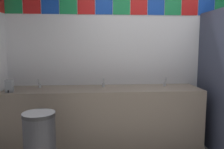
% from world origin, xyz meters
% --- Properties ---
extents(wall_back, '(4.43, 0.09, 2.51)m').
position_xyz_m(wall_back, '(0.00, 1.50, 1.26)').
color(wall_back, silver).
rests_on(wall_back, ground_plane).
extents(vanity_counter, '(2.72, 0.60, 0.88)m').
position_xyz_m(vanity_counter, '(-0.80, 1.16, 0.45)').
color(vanity_counter, gray).
rests_on(vanity_counter, ground_plane).
extents(faucet_left, '(0.04, 0.10, 0.14)m').
position_xyz_m(faucet_left, '(-1.71, 1.25, 0.93)').
color(faucet_left, silver).
rests_on(faucet_left, vanity_counter).
extents(faucet_center, '(0.04, 0.10, 0.14)m').
position_xyz_m(faucet_center, '(-0.80, 1.25, 0.93)').
color(faucet_center, silver).
rests_on(faucet_center, vanity_counter).
extents(faucet_right, '(0.04, 0.10, 0.14)m').
position_xyz_m(faucet_right, '(0.11, 1.25, 0.93)').
color(faucet_right, silver).
rests_on(faucet_right, vanity_counter).
extents(soap_dispenser, '(0.09, 0.09, 0.16)m').
position_xyz_m(soap_dispenser, '(-2.03, 0.98, 0.96)').
color(soap_dispenser, gray).
rests_on(soap_dispenser, vanity_counter).
extents(trash_bin, '(0.35, 0.35, 0.77)m').
position_xyz_m(trash_bin, '(-1.53, 0.38, 0.39)').
color(trash_bin, '#333338').
rests_on(trash_bin, ground_plane).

